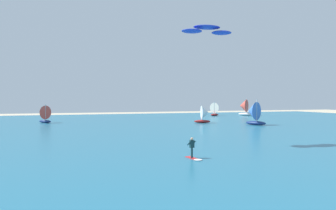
# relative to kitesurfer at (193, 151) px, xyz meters

# --- Properties ---
(ocean) EXTENTS (160.00, 90.00, 0.10)m
(ocean) POSITION_rel_kitesurfer_xyz_m (-1.95, 32.05, -0.65)
(ocean) COLOR #236B89
(ocean) RESTS_ON ground
(kitesurfer) EXTENTS (0.82, 2.01, 1.67)m
(kitesurfer) POSITION_rel_kitesurfer_xyz_m (0.00, 0.00, 0.00)
(kitesurfer) COLOR red
(kitesurfer) RESTS_ON ocean
(kite) EXTENTS (5.60, 2.16, 0.83)m
(kite) POSITION_rel_kitesurfer_xyz_m (4.53, 6.89, 11.41)
(kite) COLOR #1E33B2
(sailboat_far_right) EXTENTS (3.48, 3.05, 3.91)m
(sailboat_far_right) POSITION_rel_kitesurfer_xyz_m (16.98, 33.56, 1.19)
(sailboat_far_right) COLOR maroon
(sailboat_far_right) RESTS_ON ocean
(sailboat_leading) EXTENTS (3.80, 4.27, 4.77)m
(sailboat_leading) POSITION_rel_kitesurfer_xyz_m (23.45, 26.45, 1.58)
(sailboat_leading) COLOR navy
(sailboat_leading) RESTS_ON ocean
(sailboat_trailing) EXTENTS (3.81, 3.41, 4.25)m
(sailboat_trailing) POSITION_rel_kitesurfer_xyz_m (31.61, 56.92, 1.34)
(sailboat_trailing) COLOR maroon
(sailboat_trailing) RESTS_ON ocean
(sailboat_outermost) EXTENTS (4.62, 4.76, 5.33)m
(sailboat_outermost) POSITION_rel_kitesurfer_xyz_m (40.00, 55.49, 1.84)
(sailboat_outermost) COLOR white
(sailboat_outermost) RESTS_ON ocean
(sailboat_near_shore) EXTENTS (3.40, 3.50, 3.92)m
(sailboat_near_shore) POSITION_rel_kitesurfer_xyz_m (-13.60, 44.21, 1.19)
(sailboat_near_shore) COLOR navy
(sailboat_near_shore) RESTS_ON ocean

